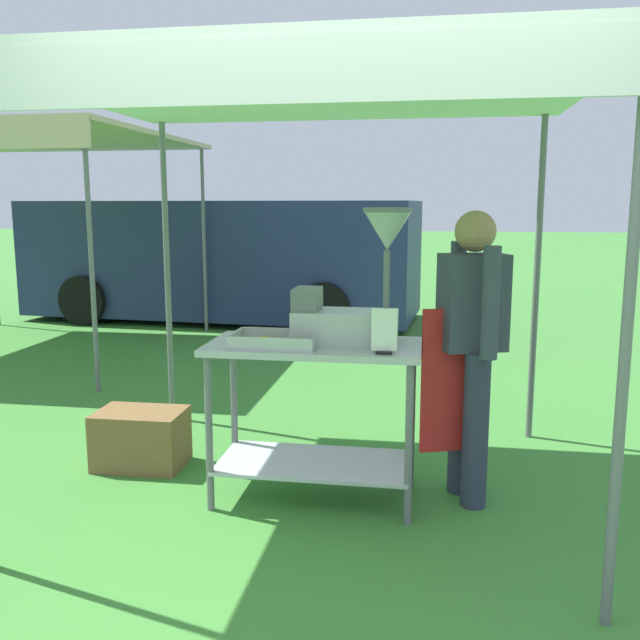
# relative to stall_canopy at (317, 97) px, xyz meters

# --- Properties ---
(ground_plane) EXTENTS (70.00, 70.00, 0.00)m
(ground_plane) POSITION_rel_stall_canopy_xyz_m (0.24, 5.03, -2.20)
(ground_plane) COLOR #3D7F33
(stall_canopy) EXTENTS (2.88, 2.45, 2.28)m
(stall_canopy) POSITION_rel_stall_canopy_xyz_m (0.00, 0.00, 0.00)
(stall_canopy) COLOR slate
(stall_canopy) RESTS_ON ground
(donut_cart) EXTENTS (1.16, 0.57, 0.89)m
(donut_cart) POSITION_rel_stall_canopy_xyz_m (0.00, -0.10, -1.57)
(donut_cart) COLOR #B7B7BC
(donut_cart) RESTS_ON ground
(donut_tray) EXTENTS (0.45, 0.30, 0.07)m
(donut_tray) POSITION_rel_stall_canopy_xyz_m (-0.20, -0.20, -1.29)
(donut_tray) COLOR #B7B7BC
(donut_tray) RESTS_ON donut_cart
(donut_fryer) EXTENTS (0.63, 0.28, 0.73)m
(donut_fryer) POSITION_rel_stall_canopy_xyz_m (0.22, -0.07, -1.04)
(donut_fryer) COLOR #B7B7BC
(donut_fryer) RESTS_ON donut_cart
(menu_sign) EXTENTS (0.13, 0.05, 0.23)m
(menu_sign) POSITION_rel_stall_canopy_xyz_m (0.39, -0.30, -1.21)
(menu_sign) COLOR black
(menu_sign) RESTS_ON donut_cart
(vendor) EXTENTS (0.46, 0.53, 1.61)m
(vendor) POSITION_rel_stall_canopy_xyz_m (0.84, 0.04, -1.30)
(vendor) COLOR #2D3347
(vendor) RESTS_ON ground
(supply_crate) EXTENTS (0.55, 0.38, 0.36)m
(supply_crate) POSITION_rel_stall_canopy_xyz_m (-1.17, 0.21, -2.02)
(supply_crate) COLOR brown
(supply_crate) RESTS_ON ground
(van_navy) EXTENTS (5.61, 2.39, 1.69)m
(van_navy) POSITION_rel_stall_canopy_xyz_m (-2.35, 5.84, -1.32)
(van_navy) COLOR navy
(van_navy) RESTS_ON ground
(neighbour_tent) EXTENTS (3.19, 3.19, 2.38)m
(neighbour_tent) POSITION_rel_stall_canopy_xyz_m (-3.77, 3.25, 0.11)
(neighbour_tent) COLOR slate
(neighbour_tent) RESTS_ON ground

